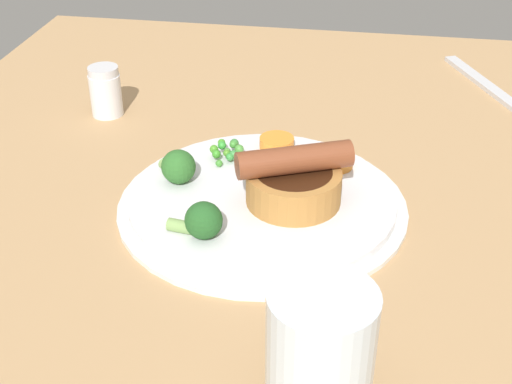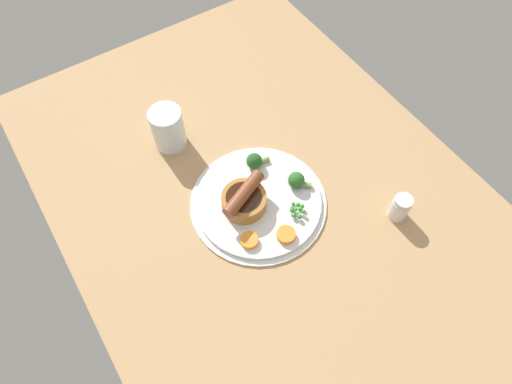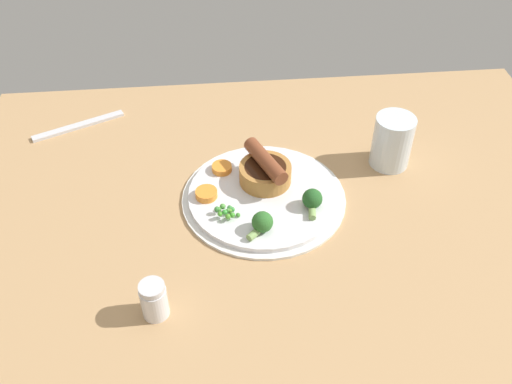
{
  "view_description": "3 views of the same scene",
  "coord_description": "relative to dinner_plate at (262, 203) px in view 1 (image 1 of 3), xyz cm",
  "views": [
    {
      "loc": [
        53.34,
        11.54,
        40.38
      ],
      "look_at": [
        -1.94,
        2.25,
        5.49
      ],
      "focal_mm": 50.0,
      "sensor_mm": 36.0,
      "label": 1
    },
    {
      "loc": [
        -41.65,
        28.42,
        82.99
      ],
      "look_at": [
        -2.75,
        2.91,
        7.08
      ],
      "focal_mm": 32.0,
      "sensor_mm": 36.0,
      "label": 2
    },
    {
      "loc": [
        -11.11,
        -67.03,
        69.16
      ],
      "look_at": [
        -4.6,
        1.89,
        5.4
      ],
      "focal_mm": 40.0,
      "sensor_mm": 36.0,
      "label": 3
    }
  ],
  "objects": [
    {
      "name": "salt_shaker",
      "position": [
        -17.3,
        -21.62,
        2.4
      ],
      "size": [
        3.75,
        3.75,
        6.02
      ],
      "color": "silver",
      "rests_on": "dining_table"
    },
    {
      "name": "dining_table",
      "position": [
        3.2,
        -2.66,
        -2.07
      ],
      "size": [
        110.0,
        80.0,
        3.0
      ],
      "primitive_type": "cube",
      "color": "tan",
      "rests_on": "ground"
    },
    {
      "name": "fork",
      "position": [
        -33.91,
        23.8,
        -0.27
      ],
      "size": [
        17.07,
        8.84,
        0.6
      ],
      "primitive_type": "cube",
      "rotation": [
        0.0,
        0.0,
        0.42
      ],
      "color": "silver",
      "rests_on": "dining_table"
    },
    {
      "name": "dinner_plate",
      "position": [
        0.0,
        0.0,
        0.0
      ],
      "size": [
        27.61,
        27.61,
        1.4
      ],
      "color": "silver",
      "rests_on": "dining_table"
    },
    {
      "name": "carrot_slice_1",
      "position": [
        -9.59,
        0.0,
        1.43
      ],
      "size": [
        5.16,
        5.16,
        1.2
      ],
      "primitive_type": "cylinder",
      "rotation": [
        0.0,
        0.0,
        4.02
      ],
      "color": "orange",
      "rests_on": "dinner_plate"
    },
    {
      "name": "broccoli_floret_near",
      "position": [
        7.43,
        -4.09,
        2.41
      ],
      "size": [
        3.32,
        5.06,
        3.32
      ],
      "rotation": [
        0.0,
        0.0,
        1.43
      ],
      "color": "#235623",
      "rests_on": "dinner_plate"
    },
    {
      "name": "broccoli_floret_far",
      "position": [
        -1.23,
        -8.52,
        2.44
      ],
      "size": [
        4.39,
        4.34,
        3.37
      ],
      "rotation": [
        0.0,
        0.0,
        0.77
      ],
      "color": "#2D6628",
      "rests_on": "dinner_plate"
    },
    {
      "name": "drinking_glass",
      "position": [
        23.48,
        7.45,
        4.26
      ],
      "size": [
        7.0,
        7.0,
        9.66
      ],
      "primitive_type": "cylinder",
      "color": "silver",
      "rests_on": "dining_table"
    },
    {
      "name": "pea_pile",
      "position": [
        -6.57,
        -4.74,
        1.78
      ],
      "size": [
        4.14,
        3.43,
        1.73
      ],
      "color": "#438E34",
      "rests_on": "dinner_plate"
    },
    {
      "name": "sausage_pudding",
      "position": [
        0.54,
        3.0,
        3.08
      ],
      "size": [
        8.86,
        10.8,
        5.73
      ],
      "rotation": [
        0.0,
        0.0,
        1.97
      ],
      "color": "#AD7538",
      "rests_on": "dinner_plate"
    },
    {
      "name": "carrot_slice_0",
      "position": [
        -6.7,
        6.46,
        1.38
      ],
      "size": [
        4.31,
        4.31,
        1.1
      ],
      "primitive_type": "cylinder",
      "rotation": [
        0.0,
        0.0,
        3.42
      ],
      "color": "orange",
      "rests_on": "dinner_plate"
    }
  ]
}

